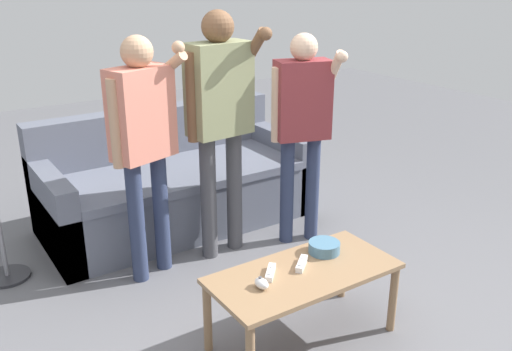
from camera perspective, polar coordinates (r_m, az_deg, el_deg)
name	(u,v)px	position (r m, az deg, el deg)	size (l,w,h in m)	color
ground_plane	(281,323)	(3.20, 2.62, -14.85)	(12.00, 12.00, 0.00)	slate
couch	(175,185)	(4.28, -8.36, -1.02)	(1.97, 0.91, 0.84)	slate
coffee_table	(304,280)	(2.89, 4.92, -10.67)	(0.97, 0.46, 0.41)	#997551
snack_bowl	(324,247)	(3.03, 7.01, -7.32)	(0.17, 0.17, 0.06)	teal
game_remote_nunchuk	(262,283)	(2.70, 0.57, -11.01)	(0.06, 0.09, 0.05)	white
player_left	(143,132)	(3.34, -11.51, 4.42)	(0.48, 0.30, 1.50)	#2D3856
player_center	(220,108)	(3.55, -3.72, 6.94)	(0.50, 0.36, 1.62)	#47474C
player_right	(302,116)	(3.75, 4.76, 6.13)	(0.41, 0.42, 1.46)	#2D3856
game_remote_wand_near	(302,264)	(2.89, 4.71, -9.01)	(0.14, 0.12, 0.03)	white
game_remote_wand_far	(271,272)	(2.81, 1.50, -9.91)	(0.13, 0.13, 0.03)	white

